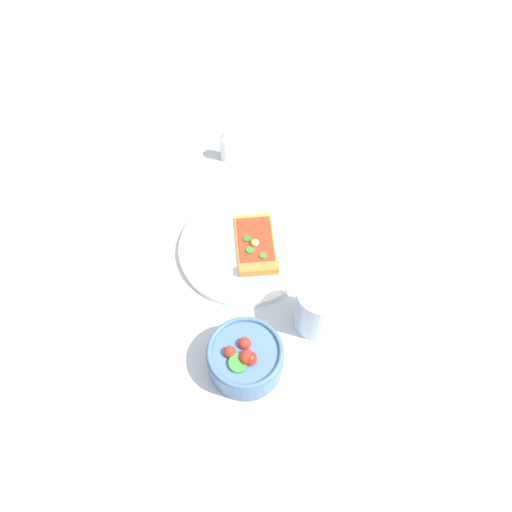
{
  "coord_description": "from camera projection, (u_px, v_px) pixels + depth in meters",
  "views": [
    {
      "loc": [
        0.56,
        -0.09,
        0.79
      ],
      "look_at": [
        0.05,
        -0.02,
        0.03
      ],
      "focal_mm": 34.18,
      "sensor_mm": 36.0,
      "label": 1
    }
  ],
  "objects": [
    {
      "name": "pizza_slice_main",
      "position": [
        256.0,
        248.0,
        0.95
      ],
      "size": [
        0.15,
        0.08,
        0.02
      ],
      "color": "gold",
      "rests_on": "plate"
    },
    {
      "name": "salad_bowl",
      "position": [
        245.0,
        358.0,
        0.81
      ],
      "size": [
        0.13,
        0.13,
        0.08
      ],
      "color": "#4C7299",
      "rests_on": "ground_plane"
    },
    {
      "name": "plate",
      "position": [
        245.0,
        248.0,
        0.96
      ],
      "size": [
        0.26,
        0.26,
        0.01
      ],
      "primitive_type": "cylinder",
      "color": "white",
      "rests_on": "ground_plane"
    },
    {
      "name": "ground_plane",
      "position": [
        265.0,
        245.0,
        0.98
      ],
      "size": [
        2.4,
        2.4,
        0.0
      ],
      "primitive_type": "plane",
      "color": "silver",
      "rests_on": "ground"
    },
    {
      "name": "pepper_shaker",
      "position": [
        226.0,
        146.0,
        1.09
      ],
      "size": [
        0.03,
        0.03,
        0.07
      ],
      "color": "silver",
      "rests_on": "ground_plane"
    },
    {
      "name": "soda_glass",
      "position": [
        317.0,
        309.0,
        0.84
      ],
      "size": [
        0.08,
        0.08,
        0.1
      ],
      "color": "silver",
      "rests_on": "ground_plane"
    }
  ]
}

